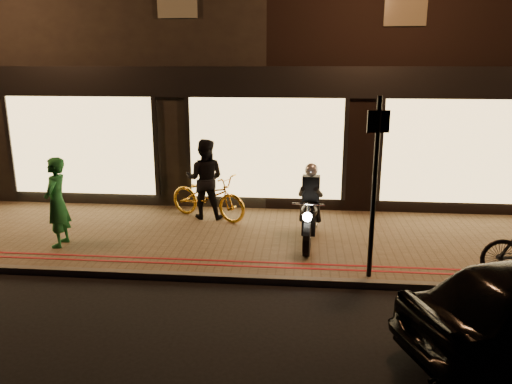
# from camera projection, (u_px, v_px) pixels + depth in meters

# --- Properties ---
(ground) EXTENTS (90.00, 90.00, 0.00)m
(ground) POSITION_uv_depth(u_px,v_px,m) (247.00, 284.00, 8.39)
(ground) COLOR black
(ground) RESTS_ON ground
(sidewalk) EXTENTS (50.00, 4.00, 0.12)m
(sidewalk) POSITION_uv_depth(u_px,v_px,m) (258.00, 239.00, 10.30)
(sidewalk) COLOR brown
(sidewalk) RESTS_ON ground
(kerb_stone) EXTENTS (50.00, 0.14, 0.12)m
(kerb_stone) POSITION_uv_depth(u_px,v_px,m) (248.00, 279.00, 8.42)
(kerb_stone) COLOR #59544C
(kerb_stone) RESTS_ON ground
(red_kerb_lines) EXTENTS (50.00, 0.26, 0.01)m
(red_kerb_lines) POSITION_uv_depth(u_px,v_px,m) (251.00, 264.00, 8.89)
(red_kerb_lines) COLOR maroon
(red_kerb_lines) RESTS_ON sidewalk
(building_row) EXTENTS (48.00, 10.11, 8.50)m
(building_row) POSITION_uv_depth(u_px,v_px,m) (278.00, 40.00, 15.94)
(building_row) COLOR black
(building_row) RESTS_ON ground
(motorcycle) EXTENTS (0.60, 1.94, 1.59)m
(motorcycle) POSITION_uv_depth(u_px,v_px,m) (310.00, 213.00, 9.78)
(motorcycle) COLOR black
(motorcycle) RESTS_ON sidewalk
(sign_post) EXTENTS (0.35, 0.09, 3.00)m
(sign_post) POSITION_uv_depth(u_px,v_px,m) (375.00, 179.00, 7.98)
(sign_post) COLOR black
(sign_post) RESTS_ON sidewalk
(bicycle_gold) EXTENTS (2.09, 1.46, 1.04)m
(bicycle_gold) POSITION_uv_depth(u_px,v_px,m) (208.00, 196.00, 11.33)
(bicycle_gold) COLOR gold
(bicycle_gold) RESTS_ON sidewalk
(person_green) EXTENTS (0.45, 0.66, 1.75)m
(person_green) POSITION_uv_depth(u_px,v_px,m) (57.00, 202.00, 9.58)
(person_green) COLOR #1E7136
(person_green) RESTS_ON sidewalk
(person_dark) EXTENTS (0.90, 0.71, 1.82)m
(person_dark) POSITION_uv_depth(u_px,v_px,m) (205.00, 179.00, 11.29)
(person_dark) COLOR black
(person_dark) RESTS_ON sidewalk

